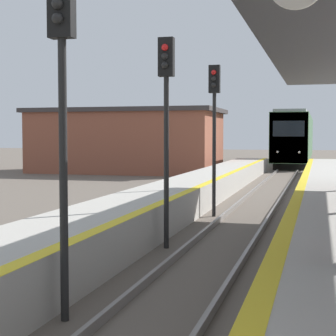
{
  "coord_description": "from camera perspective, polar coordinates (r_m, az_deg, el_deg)",
  "views": [
    {
      "loc": [
        2.24,
        -1.62,
        2.69
      ],
      "look_at": [
        -3.16,
        18.27,
        1.46
      ],
      "focal_mm": 60.0,
      "sensor_mm": 36.0,
      "label": 1
    }
  ],
  "objects": [
    {
      "name": "train",
      "position": [
        53.81,
        12.8,
        2.95
      ],
      "size": [
        2.84,
        23.65,
        4.62
      ],
      "color": "black",
      "rests_on": "ground"
    },
    {
      "name": "signal_near",
      "position": [
        8.13,
        -10.72,
        8.58
      ],
      "size": [
        0.36,
        0.31,
        4.94
      ],
      "color": "black",
      "rests_on": "ground"
    },
    {
      "name": "signal_mid",
      "position": [
        13.18,
        -0.19,
        6.63
      ],
      "size": [
        0.36,
        0.31,
        4.94
      ],
      "color": "black",
      "rests_on": "ground"
    },
    {
      "name": "signal_far",
      "position": [
        18.4,
        4.72,
        5.7
      ],
      "size": [
        0.36,
        0.31,
        4.94
      ],
      "color": "black",
      "rests_on": "ground"
    },
    {
      "name": "station_building",
      "position": [
        40.59,
        -4.18,
        2.81
      ],
      "size": [
        13.48,
        7.39,
        4.53
      ],
      "color": "brown",
      "rests_on": "ground"
    }
  ]
}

